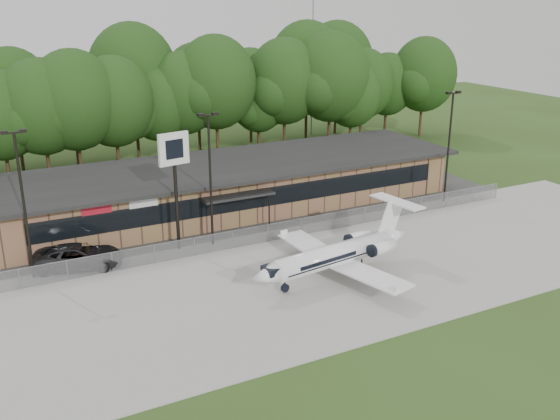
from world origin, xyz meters
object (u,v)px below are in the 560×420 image
business_jet (338,255)px  pole_sign (174,162)px  suv (78,257)px  terminal (234,185)px

business_jet → pole_sign: pole_sign is taller
suv → pole_sign: pole_sign is taller
terminal → pole_sign: pole_sign is taller
terminal → suv: bearing=-154.7°
business_jet → suv: bearing=139.8°
suv → pole_sign: (7.32, -0.08, 6.02)m
terminal → pole_sign: bearing=-136.8°
terminal → suv: size_ratio=6.68×
business_jet → pole_sign: bearing=122.1°
business_jet → pole_sign: size_ratio=1.50×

